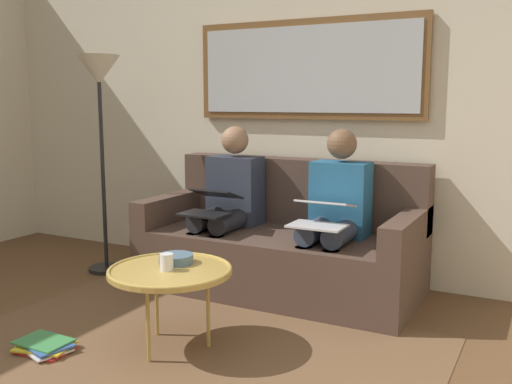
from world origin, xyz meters
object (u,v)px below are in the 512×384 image
Objects in this scene: person_right at (228,201)px; cup at (167,262)px; magazine_stack at (45,346)px; standing_lamp at (100,94)px; laptop_silver at (322,213)px; bowl at (176,259)px; couch at (283,245)px; framed_mirror at (307,69)px; person_left at (335,210)px; laptop_black at (211,202)px; coffee_table at (170,271)px.

cup is at bearing 104.80° from person_right.
magazine_stack is 0.20× the size of standing_lamp.
laptop_silver reaches higher than cup.
laptop_silver is 0.32× the size of person_right.
bowl is 0.17× the size of person_right.
framed_mirror reaches higher than couch.
person_right is at bearing -168.73° from standing_lamp.
standing_lamp reaches higher than laptop_silver.
bowl is 1.09m from person_right.
person_left is 3.12× the size of laptop_silver.
framed_mirror is at bearing -48.23° from person_left.
couch is 21.24× the size of cup.
framed_mirror is (0.00, -0.39, 1.24)m from couch.
standing_lamp is (1.81, -0.04, 0.74)m from laptop_silver.
person_right reaches higher than couch.
couch reaches higher than cup.
magazine_stack is (0.54, 0.46, -0.44)m from bowl.
standing_lamp is at bearing -2.02° from laptop_black.
person_right is at bearing -16.54° from laptop_silver.
standing_lamp is at bearing 25.00° from framed_mirror.
cup is 0.24× the size of laptop_black.
person_left is 1.98m from standing_lamp.
standing_lamp reaches higher than couch.
couch is 10.12× the size of bowl.
framed_mirror reaches higher than bowl.
person_right is at bearing 48.23° from framed_mirror.
couch is 1.30m from framed_mirror.
framed_mirror reaches higher than cup.
laptop_black reaches higher than cup.
bowl is at bearing -139.69° from magazine_stack.
laptop_black is at bearing 177.98° from standing_lamp.
bowl is 0.83m from magazine_stack.
person_left is 1.94m from magazine_stack.
couch is 0.60m from laptop_black.
laptop_silver is 0.85m from person_right.
laptop_black is at bearing -71.74° from cup.
magazine_stack is at bearing 54.21° from person_left.
laptop_silver is at bearing 120.26° from framed_mirror.
standing_lamp is (1.41, 0.66, -0.18)m from framed_mirror.
framed_mirror is at bearing -155.00° from standing_lamp.
framed_mirror is 1.12m from person_right.
laptop_silver reaches higher than bowl.
cup is (0.10, 1.63, -1.06)m from framed_mirror.
coffee_table is 2.00× the size of magazine_stack.
framed_mirror is 1.56× the size of person_right.
standing_lamp reaches higher than magazine_stack.
couch reaches higher than magazine_stack.
person_left is 1.00× the size of person_right.
bowl is 0.57× the size of magazine_stack.
couch is 1.26m from cup.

